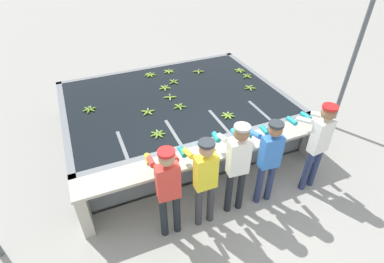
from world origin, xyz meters
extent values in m
plane|color=#A3A099|center=(0.00, 0.00, 0.00)|extent=(80.00, 80.00, 0.00)
cube|color=gray|center=(0.00, 2.14, 0.03)|extent=(4.53, 3.38, 0.06)
cube|color=gray|center=(0.00, 0.51, 0.43)|extent=(4.53, 0.12, 0.87)
cube|color=gray|center=(0.00, 3.77, 0.43)|extent=(4.53, 0.12, 0.87)
cube|color=gray|center=(-2.21, 2.14, 0.43)|extent=(0.12, 3.38, 0.87)
cube|color=gray|center=(2.21, 2.14, 0.43)|extent=(0.12, 3.38, 0.87)
cube|color=black|center=(0.00, 2.14, 0.46)|extent=(4.29, 3.14, 0.80)
cube|color=gray|center=(-1.36, 0.97, 0.43)|extent=(0.06, 0.80, 0.87)
cube|color=gray|center=(-0.45, 0.97, 0.43)|extent=(0.06, 0.80, 0.87)
cube|color=gray|center=(0.45, 0.97, 0.43)|extent=(0.06, 0.80, 0.87)
cube|color=gray|center=(1.36, 0.97, 0.43)|extent=(0.06, 0.80, 0.87)
cube|color=#B7B2A3|center=(0.00, 0.23, 0.84)|extent=(4.53, 0.45, 0.05)
cube|color=#B7B2A3|center=(-2.17, 0.23, 0.41)|extent=(0.16, 0.41, 0.82)
cube|color=#B7B2A3|center=(2.17, 0.23, 0.41)|extent=(0.16, 0.41, 0.82)
cylinder|color=#1E2328|center=(-1.10, -0.35, 0.40)|extent=(0.11, 0.11, 0.80)
cylinder|color=#1E2328|center=(-0.90, -0.36, 0.40)|extent=(0.11, 0.11, 0.80)
cube|color=#DB3D33|center=(-1.00, -0.36, 1.09)|extent=(0.33, 0.19, 0.57)
sphere|color=tan|center=(-1.00, -0.36, 1.51)|extent=(0.22, 0.22, 0.22)
cylinder|color=red|center=(-1.00, -0.36, 1.61)|extent=(0.23, 0.23, 0.04)
cylinder|color=#DB3D33|center=(-1.14, -0.10, 1.29)|extent=(0.10, 0.31, 0.18)
cylinder|color=gold|center=(-1.13, 0.15, 1.12)|extent=(0.10, 0.21, 0.08)
cylinder|color=#DB3D33|center=(-0.82, -0.12, 1.29)|extent=(0.10, 0.31, 0.18)
cylinder|color=gold|center=(-0.81, 0.13, 1.12)|extent=(0.10, 0.21, 0.08)
cylinder|color=#38383D|center=(-0.55, -0.37, 0.40)|extent=(0.11, 0.11, 0.80)
cylinder|color=#38383D|center=(-0.35, -0.38, 0.40)|extent=(0.11, 0.11, 0.80)
cube|color=yellow|center=(-0.45, -0.37, 1.08)|extent=(0.32, 0.17, 0.56)
sphere|color=tan|center=(-0.45, -0.37, 1.50)|extent=(0.22, 0.22, 0.22)
cylinder|color=#282D33|center=(-0.45, -0.37, 1.59)|extent=(0.23, 0.23, 0.04)
cylinder|color=yellow|center=(-0.61, -0.12, 1.27)|extent=(0.08, 0.31, 0.18)
cylinder|color=teal|center=(-0.60, 0.13, 1.11)|extent=(0.09, 0.20, 0.08)
cylinder|color=yellow|center=(-0.29, -0.13, 1.27)|extent=(0.08, 0.31, 0.18)
cylinder|color=teal|center=(-0.28, 0.12, 1.11)|extent=(0.09, 0.20, 0.08)
cylinder|color=#1E2328|center=(0.00, -0.32, 0.42)|extent=(0.11, 0.11, 0.83)
cylinder|color=#1E2328|center=(0.20, -0.34, 0.42)|extent=(0.11, 0.11, 0.83)
cube|color=white|center=(0.10, -0.33, 1.12)|extent=(0.34, 0.20, 0.59)
sphere|color=#896042|center=(0.10, -0.33, 1.56)|extent=(0.22, 0.22, 0.22)
cylinder|color=#9E9E99|center=(0.10, -0.33, 1.66)|extent=(0.24, 0.24, 0.04)
cylinder|color=white|center=(-0.03, -0.06, 1.33)|extent=(0.11, 0.32, 0.18)
cylinder|color=#1EA3AD|center=(-0.01, 0.19, 1.17)|extent=(0.10, 0.21, 0.08)
cylinder|color=white|center=(0.29, -0.09, 1.33)|extent=(0.11, 0.32, 0.18)
cylinder|color=#1EA3AD|center=(0.31, 0.15, 1.17)|extent=(0.10, 0.21, 0.08)
cylinder|color=navy|center=(0.55, -0.35, 0.39)|extent=(0.11, 0.11, 0.79)
cylinder|color=navy|center=(0.75, -0.37, 0.39)|extent=(0.11, 0.11, 0.79)
cube|color=blue|center=(0.65, -0.36, 1.07)|extent=(0.33, 0.20, 0.56)
sphere|color=#896042|center=(0.65, -0.36, 1.48)|extent=(0.21, 0.21, 0.21)
cylinder|color=#282D33|center=(0.65, -0.36, 1.58)|extent=(0.22, 0.22, 0.04)
cylinder|color=blue|center=(0.52, -0.09, 1.26)|extent=(0.11, 0.32, 0.18)
cylinder|color=teal|center=(0.54, 0.16, 1.10)|extent=(0.10, 0.21, 0.08)
cylinder|color=blue|center=(0.83, -0.12, 1.26)|extent=(0.11, 0.32, 0.18)
cylinder|color=teal|center=(0.86, 0.13, 1.10)|extent=(0.10, 0.21, 0.08)
cylinder|color=navy|center=(1.46, -0.41, 0.42)|extent=(0.11, 0.11, 0.84)
cylinder|color=navy|center=(1.66, -0.39, 0.42)|extent=(0.11, 0.11, 0.84)
cube|color=white|center=(1.56, -0.40, 1.13)|extent=(0.33, 0.20, 0.59)
sphere|color=#896042|center=(1.56, -0.40, 1.57)|extent=(0.23, 0.23, 0.23)
cylinder|color=red|center=(1.56, -0.40, 1.67)|extent=(0.24, 0.24, 0.04)
cylinder|color=white|center=(1.38, -0.17, 1.34)|extent=(0.11, 0.32, 0.18)
cylinder|color=teal|center=(1.36, 0.08, 1.18)|extent=(0.10, 0.21, 0.08)
cylinder|color=white|center=(1.70, -0.14, 1.34)|extent=(0.11, 0.32, 0.18)
cylinder|color=teal|center=(1.68, 0.11, 1.18)|extent=(0.10, 0.21, 0.08)
ellipsoid|color=#8CB738|center=(1.87, 2.68, 0.88)|extent=(0.17, 0.08, 0.04)
ellipsoid|color=#8CB738|center=(1.91, 2.65, 0.88)|extent=(0.08, 0.17, 0.04)
ellipsoid|color=#8CB738|center=(1.96, 2.66, 0.88)|extent=(0.15, 0.14, 0.04)
ellipsoid|color=#8CB738|center=(1.97, 2.71, 0.88)|extent=(0.17, 0.08, 0.04)
ellipsoid|color=#8CB738|center=(1.93, 2.75, 0.88)|extent=(0.08, 0.17, 0.04)
ellipsoid|color=#8CB738|center=(1.88, 2.74, 0.88)|extent=(0.15, 0.14, 0.04)
cylinder|color=tan|center=(1.92, 2.70, 0.92)|extent=(0.03, 0.03, 0.04)
ellipsoid|color=#75A333|center=(-0.05, 1.65, 0.88)|extent=(0.06, 0.17, 0.04)
ellipsoid|color=#75A333|center=(0.01, 1.68, 0.88)|extent=(0.17, 0.11, 0.04)
ellipsoid|color=#75A333|center=(-0.01, 1.74, 0.88)|extent=(0.14, 0.15, 0.04)
ellipsoid|color=#75A333|center=(-0.07, 1.75, 0.88)|extent=(0.11, 0.17, 0.04)
ellipsoid|color=#75A333|center=(-0.10, 1.69, 0.88)|extent=(0.17, 0.07, 0.04)
cylinder|color=tan|center=(-0.04, 1.70, 0.92)|extent=(0.03, 0.03, 0.04)
ellipsoid|color=#93BC3D|center=(0.95, 2.99, 0.88)|extent=(0.10, 0.17, 0.04)
ellipsoid|color=#93BC3D|center=(1.02, 3.03, 0.88)|extent=(0.17, 0.10, 0.04)
ellipsoid|color=#93BC3D|center=(0.99, 3.10, 0.88)|extent=(0.10, 0.17, 0.04)
ellipsoid|color=#93BC3D|center=(0.92, 3.07, 0.88)|extent=(0.17, 0.10, 0.04)
cylinder|color=tan|center=(0.97, 3.05, 0.92)|extent=(0.03, 0.03, 0.04)
ellipsoid|color=#9EC642|center=(0.34, 3.30, 0.88)|extent=(0.14, 0.15, 0.04)
ellipsoid|color=#9EC642|center=(0.36, 3.35, 0.88)|extent=(0.17, 0.07, 0.04)
ellipsoid|color=#9EC642|center=(0.32, 3.39, 0.88)|extent=(0.08, 0.17, 0.04)
ellipsoid|color=#9EC642|center=(0.27, 3.38, 0.88)|extent=(0.14, 0.15, 0.04)
ellipsoid|color=#9EC642|center=(0.25, 3.32, 0.88)|extent=(0.17, 0.07, 0.04)
ellipsoid|color=#9EC642|center=(0.29, 3.28, 0.88)|extent=(0.08, 0.17, 0.04)
cylinder|color=tan|center=(0.31, 3.34, 0.92)|extent=(0.03, 0.03, 0.04)
ellipsoid|color=#75A333|center=(-1.68, 2.26, 0.88)|extent=(0.13, 0.16, 0.04)
ellipsoid|color=#75A333|center=(-1.66, 2.31, 0.88)|extent=(0.17, 0.06, 0.04)
ellipsoid|color=#75A333|center=(-1.70, 2.35, 0.88)|extent=(0.10, 0.17, 0.04)
ellipsoid|color=#75A333|center=(-1.75, 2.34, 0.88)|extent=(0.13, 0.16, 0.04)
ellipsoid|color=#75A333|center=(-1.77, 2.29, 0.88)|extent=(0.17, 0.06, 0.04)
ellipsoid|color=#75A333|center=(-1.74, 2.25, 0.88)|extent=(0.10, 0.17, 0.04)
cylinder|color=tan|center=(-1.72, 2.30, 0.92)|extent=(0.03, 0.03, 0.04)
ellipsoid|color=#93BC3D|center=(-0.08, 2.19, 0.88)|extent=(0.08, 0.17, 0.04)
ellipsoid|color=#93BC3D|center=(-0.15, 2.15, 0.88)|extent=(0.17, 0.08, 0.04)
ellipsoid|color=#93BC3D|center=(-0.11, 2.08, 0.88)|extent=(0.08, 0.17, 0.04)
ellipsoid|color=#93BC3D|center=(-0.04, 2.12, 0.88)|extent=(0.17, 0.08, 0.04)
cylinder|color=tan|center=(-0.09, 2.13, 0.92)|extent=(0.03, 0.03, 0.04)
ellipsoid|color=#75A333|center=(1.66, 1.78, 0.88)|extent=(0.09, 0.17, 0.04)
ellipsoid|color=#75A333|center=(1.72, 1.80, 0.88)|extent=(0.16, 0.13, 0.04)
ellipsoid|color=#75A333|center=(1.72, 1.86, 0.88)|extent=(0.16, 0.13, 0.04)
ellipsoid|color=#75A333|center=(1.66, 1.88, 0.88)|extent=(0.08, 0.17, 0.04)
ellipsoid|color=#75A333|center=(1.62, 1.83, 0.88)|extent=(0.17, 0.04, 0.04)
cylinder|color=tan|center=(1.67, 1.83, 0.92)|extent=(0.03, 0.03, 0.04)
ellipsoid|color=#7FAD33|center=(0.67, 1.09, 0.88)|extent=(0.10, 0.17, 0.04)
ellipsoid|color=#7FAD33|center=(0.64, 1.06, 0.88)|extent=(0.17, 0.08, 0.04)
ellipsoid|color=#7FAD33|center=(0.65, 1.01, 0.88)|extent=(0.16, 0.13, 0.04)
ellipsoid|color=#7FAD33|center=(0.69, 0.99, 0.88)|extent=(0.04, 0.17, 0.04)
ellipsoid|color=#7FAD33|center=(0.73, 1.01, 0.88)|extent=(0.15, 0.14, 0.04)
ellipsoid|color=#7FAD33|center=(0.74, 1.05, 0.88)|extent=(0.17, 0.07, 0.04)
ellipsoid|color=#7FAD33|center=(0.71, 1.09, 0.88)|extent=(0.11, 0.17, 0.04)
cylinder|color=tan|center=(0.69, 1.04, 0.92)|extent=(0.03, 0.03, 0.04)
ellipsoid|color=#93BC3D|center=(-0.12, 2.56, 0.88)|extent=(0.17, 0.05, 0.04)
ellipsoid|color=#93BC3D|center=(-0.07, 2.51, 0.88)|extent=(0.07, 0.17, 0.04)
ellipsoid|color=#93BC3D|center=(-0.01, 2.54, 0.88)|extent=(0.17, 0.12, 0.04)
ellipsoid|color=#93BC3D|center=(-0.02, 2.60, 0.88)|extent=(0.15, 0.14, 0.04)
ellipsoid|color=#93BC3D|center=(-0.08, 2.62, 0.88)|extent=(0.10, 0.17, 0.04)
cylinder|color=tan|center=(-0.06, 2.57, 0.92)|extent=(0.03, 0.03, 0.04)
ellipsoid|color=#7FAD33|center=(1.94, 2.30, 0.88)|extent=(0.08, 0.17, 0.04)
ellipsoid|color=#7FAD33|center=(1.98, 2.37, 0.88)|extent=(0.17, 0.08, 0.04)
ellipsoid|color=#7FAD33|center=(1.91, 2.41, 0.88)|extent=(0.08, 0.17, 0.04)
ellipsoid|color=#7FAD33|center=(1.87, 2.34, 0.88)|extent=(0.17, 0.08, 0.04)
cylinder|color=tan|center=(1.92, 2.36, 0.92)|extent=(0.03, 0.03, 0.04)
ellipsoid|color=#75A333|center=(-0.78, 0.99, 0.88)|extent=(0.17, 0.05, 0.04)
ellipsoid|color=#75A333|center=(-0.75, 0.95, 0.88)|extent=(0.12, 0.16, 0.04)
ellipsoid|color=#75A333|center=(-0.71, 0.95, 0.88)|extent=(0.09, 0.17, 0.04)
ellipsoid|color=#75A333|center=(-0.67, 0.98, 0.88)|extent=(0.17, 0.09, 0.04)
ellipsoid|color=#75A333|center=(-0.68, 1.03, 0.88)|extent=(0.16, 0.12, 0.04)
ellipsoid|color=#75A333|center=(-0.72, 1.05, 0.88)|extent=(0.06, 0.17, 0.04)
ellipsoid|color=#75A333|center=(-0.76, 1.04, 0.88)|extent=(0.15, 0.15, 0.04)
cylinder|color=tan|center=(-0.72, 1.00, 0.92)|extent=(0.03, 0.03, 0.04)
ellipsoid|color=#8CB738|center=(-0.20, 3.38, 0.88)|extent=(0.12, 0.16, 0.04)
ellipsoid|color=#8CB738|center=(-0.23, 3.34, 0.88)|extent=(0.17, 0.05, 0.04)
ellipsoid|color=#8CB738|center=(-0.21, 3.29, 0.88)|extent=(0.14, 0.15, 0.04)
ellipsoid|color=#8CB738|center=(-0.16, 3.28, 0.88)|extent=(0.06, 0.17, 0.04)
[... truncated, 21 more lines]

